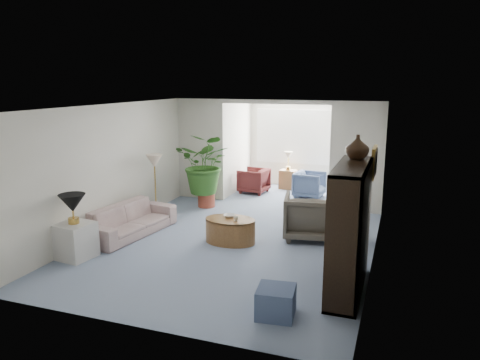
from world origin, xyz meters
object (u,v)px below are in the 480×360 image
at_px(coffee_bowl, 230,216).
at_px(coffee_cup, 236,219).
at_px(wingback_chair, 309,216).
at_px(sunroom_chair_maroon, 254,181).
at_px(framed_picture, 375,162).
at_px(sofa, 130,220).
at_px(side_table_dark, 348,222).
at_px(ottoman, 276,302).
at_px(end_table, 75,241).
at_px(entertainment_cabinet, 350,229).
at_px(cabinet_urn, 357,147).
at_px(plant_pot, 206,200).
at_px(floor_lamp, 154,161).
at_px(coffee_table, 230,231).
at_px(sunroom_table, 288,179).
at_px(table_lamp, 72,203).
at_px(sunroom_chair_blue, 310,185).

distance_m(coffee_bowl, coffee_cup, 0.28).
bearing_deg(coffee_cup, wingback_chair, 35.08).
bearing_deg(sunroom_chair_maroon, framed_picture, 44.69).
xyz_separation_m(sofa, side_table_dark, (4.00, 1.26, 0.01)).
relative_size(coffee_cup, ottoman, 0.19).
distance_m(end_table, side_table_dark, 4.94).
relative_size(entertainment_cabinet, cabinet_urn, 5.18).
distance_m(entertainment_cabinet, plant_pot, 5.09).
height_order(end_table, entertainment_cabinet, entertainment_cabinet).
bearing_deg(wingback_chair, floor_lamp, -13.91).
relative_size(sofa, coffee_bowl, 9.37).
distance_m(sofa, side_table_dark, 4.19).
distance_m(sofa, coffee_bowl, 1.97).
relative_size(coffee_cup, cabinet_urn, 0.26).
xyz_separation_m(floor_lamp, coffee_bowl, (2.05, -0.86, -0.77)).
bearing_deg(side_table_dark, end_table, -148.19).
bearing_deg(ottoman, coffee_cup, 121.16).
relative_size(side_table_dark, sunroom_chair_maroon, 0.85).
bearing_deg(wingback_chair, plant_pot, -37.07).
relative_size(coffee_table, sunroom_chair_maroon, 1.32).
relative_size(entertainment_cabinet, sunroom_chair_maroon, 2.54).
relative_size(sofa, sunroom_chair_maroon, 2.79).
xyz_separation_m(plant_pot, sunroom_table, (1.38, 2.45, 0.10)).
bearing_deg(sofa, side_table_dark, -64.78).
bearing_deg(coffee_table, coffee_bowl, 116.57).
distance_m(coffee_cup, ottoman, 2.65).
bearing_deg(side_table_dark, sofa, -162.57).
xyz_separation_m(coffee_bowl, sunroom_table, (0.02, 4.47, -0.21)).
xyz_separation_m(ottoman, plant_pot, (-2.92, 4.48, -0.03)).
bearing_deg(sunroom_table, floor_lamp, -119.82).
bearing_deg(coffee_bowl, floor_lamp, 157.20).
relative_size(coffee_table, plant_pot, 2.37).
bearing_deg(coffee_cup, floor_lamp, 154.74).
distance_m(floor_lamp, side_table_dark, 4.22).
distance_m(coffee_table, coffee_cup, 0.32).
bearing_deg(sunroom_table, entertainment_cabinet, -68.55).
bearing_deg(entertainment_cabinet, plant_pot, 137.12).
distance_m(coffee_cup, entertainment_cabinet, 2.48).
bearing_deg(end_table, sofa, 81.57).
bearing_deg(sunroom_table, coffee_table, -89.64).
xyz_separation_m(table_lamp, sunroom_chair_maroon, (1.40, 5.40, -0.63)).
xyz_separation_m(cabinet_urn, plant_pot, (-3.69, 2.92, -1.84)).
bearing_deg(sunroom_chair_blue, coffee_cup, 177.73).
bearing_deg(ottoman, sofa, 148.77).
bearing_deg(framed_picture, sunroom_table, 117.57).
height_order(framed_picture, sofa, framed_picture).
relative_size(sofa, sunroom_table, 3.82).
distance_m(sofa, sunroom_table, 5.18).
bearing_deg(sunroom_chair_maroon, entertainment_cabinet, 36.87).
height_order(coffee_table, entertainment_cabinet, entertainment_cabinet).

